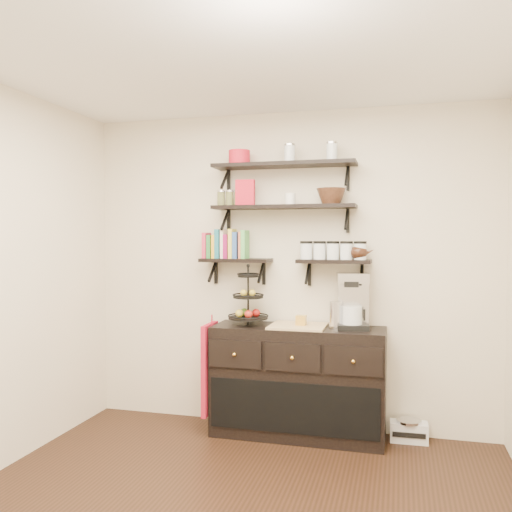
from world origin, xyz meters
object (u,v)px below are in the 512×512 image
(fruit_stand, at_px, (249,305))
(radio, at_px, (409,431))
(coffee_maker, at_px, (353,302))
(sideboard, at_px, (298,381))

(fruit_stand, bearing_deg, radio, 4.39)
(fruit_stand, relative_size, radio, 1.63)
(coffee_maker, bearing_deg, fruit_stand, 172.00)
(radio, bearing_deg, coffee_maker, -172.35)
(coffee_maker, distance_m, radio, 1.12)
(sideboard, xyz_separation_m, radio, (0.88, 0.10, -0.37))
(fruit_stand, xyz_separation_m, coffee_maker, (0.86, 0.03, 0.05))
(sideboard, relative_size, fruit_stand, 2.89)
(fruit_stand, height_order, coffee_maker, fruit_stand)
(sideboard, bearing_deg, radio, 6.69)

